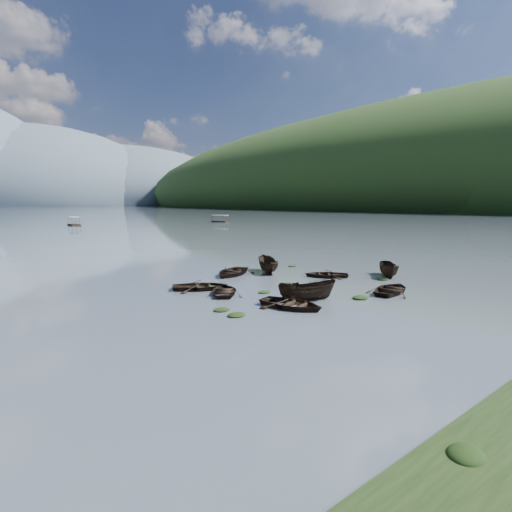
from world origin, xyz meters
TOP-DOWN VIEW (x-y plane):
  - ground_plane at (0.00, 0.00)m, footprint 2400.00×2400.00m
  - right_hill_far at (460.00, 220.00)m, footprint 520.00×1200.00m
  - haze_mtn_c at (140.00, 900.00)m, footprint 520.00×520.00m
  - haze_mtn_d at (320.00, 900.00)m, footprint 520.00×520.00m
  - rowboat_0 at (-4.80, 2.27)m, footprint 4.23×5.12m
  - rowboat_1 at (-5.92, 8.38)m, footprint 4.55×4.81m
  - rowboat_2 at (-2.48, 3.11)m, footprint 4.50×3.37m
  - rowboat_3 at (5.33, 8.23)m, footprint 4.83×4.85m
  - rowboat_4 at (4.31, 0.72)m, footprint 5.00×4.10m
  - rowboat_5 at (9.97, 4.66)m, footprint 4.06×3.95m
  - rowboat_6 at (-6.59, 10.81)m, footprint 5.33×4.89m
  - rowboat_7 at (-0.97, 14.47)m, footprint 5.93×5.42m
  - rowboat_8 at (2.60, 13.41)m, footprint 3.62×4.70m
  - weed_clump_0 at (-8.72, 2.97)m, footprint 1.17×0.96m
  - weed_clump_1 at (-3.40, 6.72)m, footprint 1.03×0.82m
  - weed_clump_2 at (0.83, 1.00)m, footprint 1.31×1.04m
  - weed_clump_3 at (0.06, 7.85)m, footprint 0.99×0.84m
  - weed_clump_4 at (8.24, 4.13)m, footprint 1.24×0.98m
  - weed_clump_5 at (-8.75, 4.55)m, footprint 1.12×0.91m
  - weed_clump_6 at (-5.50, 10.85)m, footprint 1.06×0.89m
  - weed_clump_7 at (7.01, 14.52)m, footprint 1.01×0.81m
  - pontoon_centre at (9.44, 111.24)m, footprint 3.03×6.55m
  - pontoon_right at (55.04, 101.21)m, footprint 4.55×6.52m

SIDE VIEW (x-z plane):
  - ground_plane at x=0.00m, z-range 0.00..0.00m
  - right_hill_far at x=460.00m, z-range -95.00..95.00m
  - haze_mtn_c at x=140.00m, z-range -130.00..130.00m
  - haze_mtn_d at x=320.00m, z-range -110.00..110.00m
  - rowboat_0 at x=-4.80m, z-range -0.46..0.46m
  - rowboat_1 at x=-5.92m, z-range -0.41..0.41m
  - rowboat_2 at x=-2.48m, z-range -0.82..0.82m
  - rowboat_3 at x=5.33m, z-range -0.41..0.41m
  - rowboat_4 at x=4.31m, z-range -0.45..0.45m
  - rowboat_5 at x=9.97m, z-range -0.80..0.80m
  - rowboat_6 at x=-6.59m, z-range -0.45..0.45m
  - rowboat_7 at x=-0.97m, z-range -0.50..0.50m
  - rowboat_8 at x=2.60m, z-range -0.86..0.86m
  - weed_clump_0 at x=-8.72m, z-range -0.13..0.13m
  - weed_clump_1 at x=-3.40m, z-range -0.11..0.11m
  - weed_clump_2 at x=0.83m, z-range -0.14..0.14m
  - weed_clump_3 at x=0.06m, z-range -0.11..0.11m
  - weed_clump_4 at x=8.24m, z-range -0.13..0.13m
  - weed_clump_5 at x=-8.75m, z-range -0.12..0.12m
  - weed_clump_6 at x=-5.50m, z-range -0.11..0.11m
  - weed_clump_7 at x=7.01m, z-range -0.11..0.11m
  - pontoon_centre at x=9.44m, z-range -1.23..1.23m
  - pontoon_right at x=55.04m, z-range -1.15..1.15m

